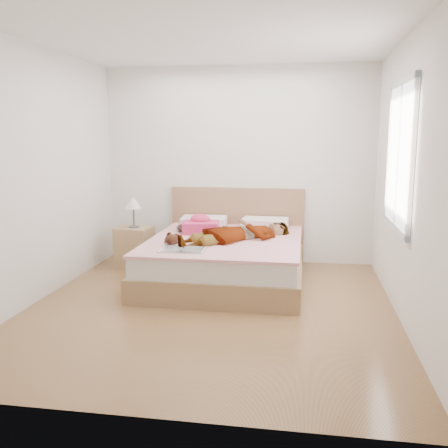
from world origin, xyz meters
name	(u,v)px	position (x,y,z in m)	size (l,w,h in m)	color
ground	(210,308)	(0.00, 0.00, 0.00)	(4.00, 4.00, 0.00)	#53351A
woman	(235,230)	(0.11, 0.93, 0.62)	(0.59, 1.57, 0.22)	white
hair	(195,227)	(-0.46, 1.38, 0.55)	(0.46, 0.57, 0.08)	black
phone	(199,218)	(-0.39, 1.33, 0.68)	(0.04, 0.09, 0.01)	silver
room_shell	(400,156)	(1.77, 0.30, 1.50)	(4.00, 4.00, 4.00)	white
bed	(226,256)	(0.00, 1.04, 0.28)	(1.80, 2.08, 1.00)	brown
towel	(201,225)	(-0.36, 1.27, 0.60)	(0.47, 0.40, 0.23)	#DB3B73
magazine	(183,250)	(-0.34, 0.27, 0.52)	(0.48, 0.33, 0.03)	white
coffee_mug	(225,238)	(0.02, 0.76, 0.56)	(0.13, 0.10, 0.09)	silver
plush_toy	(172,239)	(-0.53, 0.55, 0.57)	(0.19, 0.23, 0.11)	black
nightstand	(135,244)	(-1.27, 1.40, 0.31)	(0.46, 0.42, 0.92)	olive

